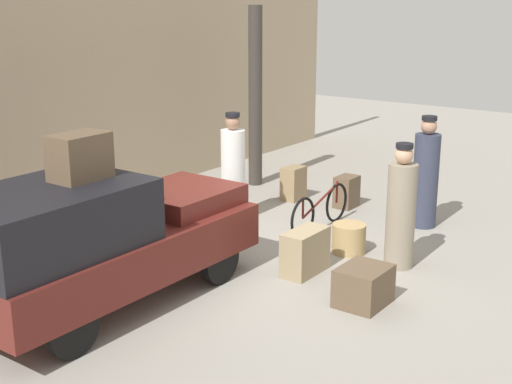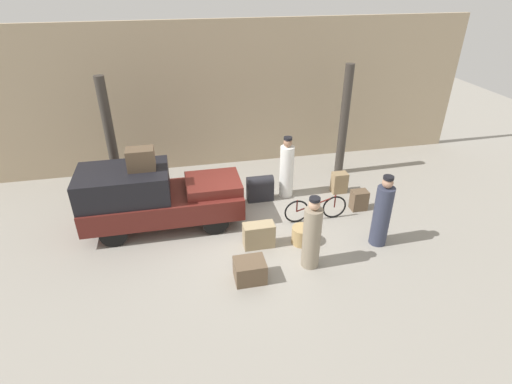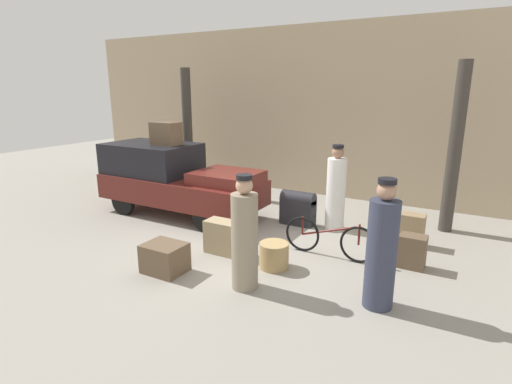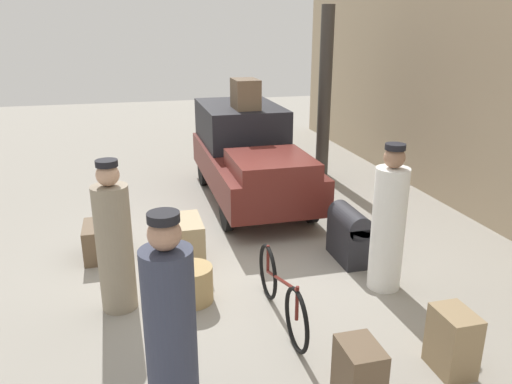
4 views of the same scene
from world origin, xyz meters
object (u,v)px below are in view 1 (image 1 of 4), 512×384
suitcase_small_leather (305,252)px  truck (97,239)px  conductor_in_dark_uniform (233,172)px  trunk_barrel_dark (208,209)px  porter_with_bicycle (401,211)px  trunk_umber_medium (347,192)px  porter_carrying_trunk (426,177)px  suitcase_tan_flat (363,286)px  suitcase_black_upright (293,183)px  trunk_on_truck_roof (80,157)px  wicker_basket (349,238)px  bicycle (320,209)px

suitcase_small_leather → truck: bearing=149.5°
conductor_in_dark_uniform → suitcase_small_leather: conductor_in_dark_uniform is taller
trunk_barrel_dark → porter_with_bicycle: bearing=-81.1°
trunk_umber_medium → porter_carrying_trunk: bearing=-97.5°
suitcase_small_leather → trunk_barrel_dark: size_ratio=0.98×
truck → suitcase_tan_flat: (1.92, -2.49, -0.63)m
trunk_umber_medium → suitcase_black_upright: suitcase_black_upright is taller
porter_carrying_trunk → trunk_on_truck_roof: trunk_on_truck_roof is taller
porter_carrying_trunk → suitcase_tan_flat: bearing=-169.0°
trunk_barrel_dark → suitcase_black_upright: size_ratio=1.21×
suitcase_tan_flat → wicker_basket: bearing=34.5°
conductor_in_dark_uniform → suitcase_tan_flat: 3.77m
truck → suitcase_small_leather: size_ratio=5.34×
conductor_in_dark_uniform → trunk_umber_medium: size_ratio=3.22×
truck → trunk_on_truck_roof: (-0.16, 0.00, 1.01)m
porter_with_bicycle → trunk_on_truck_roof: trunk_on_truck_roof is taller
conductor_in_dark_uniform → trunk_umber_medium: bearing=-34.0°
truck → conductor_in_dark_uniform: (3.64, 0.82, -0.05)m
trunk_barrel_dark → trunk_umber_medium: bearing=-22.6°
bicycle → porter_carrying_trunk: bearing=-47.6°
bicycle → truck: bearing=171.3°
porter_with_bicycle → trunk_on_truck_roof: bearing=146.6°
suitcase_tan_flat → porter_with_bicycle: bearing=8.0°
porter_with_bicycle → suitcase_tan_flat: 1.51m
porter_with_bicycle → porter_carrying_trunk: bearing=13.3°
suitcase_small_leather → suitcase_black_upright: suitcase_black_upright is taller
suitcase_black_upright → trunk_umber_medium: bearing=-80.9°
porter_carrying_trunk → suitcase_black_upright: 2.57m
bicycle → porter_carrying_trunk: 1.75m
truck → suitcase_small_leather: bearing=-30.5°
conductor_in_dark_uniform → suitcase_tan_flat: bearing=-117.4°
truck → wicker_basket: bearing=-23.7°
suitcase_tan_flat → trunk_barrel_dark: bearing=73.8°
bicycle → suitcase_black_upright: (1.17, 1.27, -0.03)m
wicker_basket → suitcase_tan_flat: (-1.46, -1.01, 0.02)m
wicker_basket → trunk_on_truck_roof: trunk_on_truck_roof is taller
truck → porter_carrying_trunk: porter_carrying_trunk is taller
conductor_in_dark_uniform → suitcase_small_leather: (-1.28, -2.21, -0.52)m
suitcase_black_upright → conductor_in_dark_uniform: bearing=174.2°
truck → wicker_basket: 3.76m
porter_carrying_trunk → trunk_umber_medium: bearing=82.5°
bicycle → trunk_barrel_dark: trunk_barrel_dark is taller
conductor_in_dark_uniform → suitcase_small_leather: bearing=-120.2°
conductor_in_dark_uniform → porter_carrying_trunk: (1.53, -2.67, 0.00)m
porter_carrying_trunk → suitcase_small_leather: bearing=170.5°
bicycle → trunk_umber_medium: (1.33, 0.27, -0.06)m
truck → porter_carrying_trunk: size_ratio=2.17×
conductor_in_dark_uniform → trunk_on_truck_roof: size_ratio=2.81×
trunk_barrel_dark → suitcase_small_leather: bearing=-103.2°
bicycle → trunk_umber_medium: 1.36m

